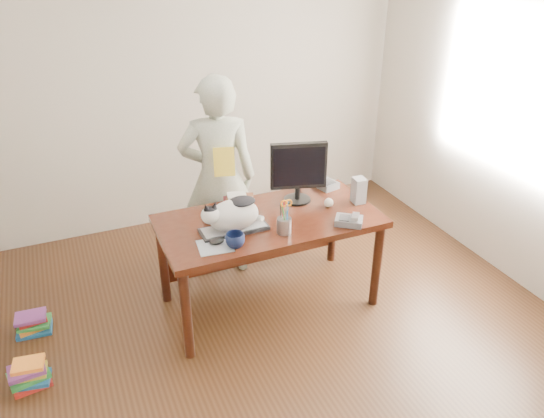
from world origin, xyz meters
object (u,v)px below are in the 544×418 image
Objects in this scene: speaker at (359,190)px; book_stack at (239,200)px; book_pile_a at (30,375)px; pen_cup at (284,224)px; calculator at (325,184)px; keyboard at (234,229)px; coffee_mug at (235,240)px; desk at (265,231)px; book_pile_b at (33,323)px; phone at (349,220)px; mouse at (217,241)px; baseball at (329,203)px; cat at (232,214)px; monitor at (298,169)px; person at (218,178)px.

book_stack is (-0.86, 0.33, -0.06)m from speaker.
pen_cup is at bearing -1.01° from book_pile_a.
calculator is (-0.10, 0.34, -0.07)m from speaker.
coffee_mug is (-0.06, -0.20, 0.04)m from keyboard.
speaker reaches higher than coffee_mug.
desk is 6.20× the size of book_pile_b.
phone is at bearing -16.40° from book_pile_b.
pen_cup is at bearing 6.58° from coffee_mug.
desk is 5.92× the size of book_pile_a.
desk reaches higher than book_pile_b.
mouse is 0.96m from baseball.
cat reaches higher than speaker.
baseball is 0.35m from calculator.
coffee_mug is 1.12m from speaker.
pen_cup is 0.74m from speaker.
pen_cup is 0.52m from baseball.
mouse reaches higher than desk.
cat is at bearing -16.64° from book_pile_b.
desk is at bearing 25.81° from cat.
coffee_mug reaches higher than desk.
mouse is at bearing 0.23° from book_pile_a.
mouse is 1.20m from calculator.
keyboard is 1.03× the size of cat.
monitor is at bearing 53.34° from pen_cup.
baseball is (0.78, 0.06, 0.02)m from keyboard.
monitor is 3.73× the size of coffee_mug.
cat is 1.71× the size of book_pile_a.
mouse reaches higher than keyboard.
desk is 0.62m from person.
coffee_mug is 0.88m from baseball.
keyboard reaches higher than desk.
desk is 0.45m from cat.
speaker is at bearing 2.24° from keyboard.
book_pile_a is 1.05× the size of book_pile_b.
desk is at bearing 92.62° from pen_cup.
pen_cup reaches higher than mouse.
calculator reaches higher than keyboard.
book_stack is at bearing 153.47° from baseball.
pen_cup reaches higher than desk.
pen_cup is 0.95× the size of book_pile_a.
mouse is at bearing -168.93° from baseball.
coffee_mug reaches higher than mouse.
phone is (0.79, -0.23, 0.02)m from keyboard.
baseball is 2.34m from book_pile_b.
monitor is (0.31, 0.08, 0.42)m from desk.
cat is 3.59× the size of coffee_mug.
baseball is at bearing -127.57° from calculator.
person is at bearing 27.59° from book_pile_a.
keyboard is at bearing -143.54° from monitor.
desk is at bearing 36.80° from mouse.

